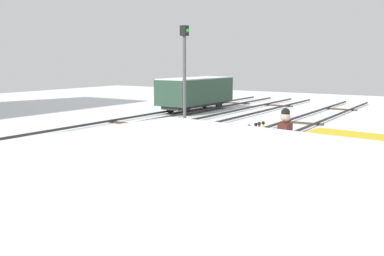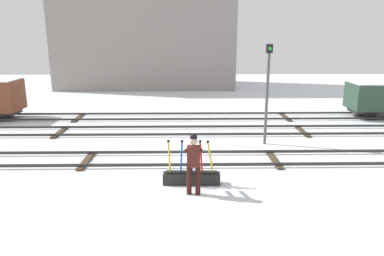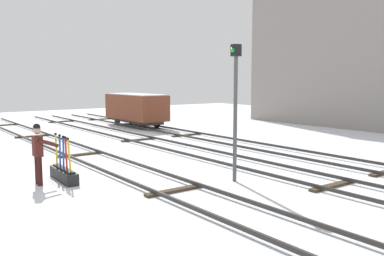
{
  "view_description": "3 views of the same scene",
  "coord_description": "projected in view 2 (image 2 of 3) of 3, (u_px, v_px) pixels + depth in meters",
  "views": [
    {
      "loc": [
        -9.32,
        -6.52,
        2.99
      ],
      "look_at": [
        1.21,
        0.29,
        1.01
      ],
      "focal_mm": 39.95,
      "sensor_mm": 36.0,
      "label": 1
    },
    {
      "loc": [
        0.19,
        -12.89,
        4.63
      ],
      "look_at": [
        0.46,
        1.87,
        0.8
      ],
      "focal_mm": 34.07,
      "sensor_mm": 36.0,
      "label": 2
    },
    {
      "loc": [
        13.01,
        -6.43,
        3.17
      ],
      "look_at": [
        1.35,
        2.19,
        1.47
      ],
      "focal_mm": 38.63,
      "sensor_mm": 36.0,
      "label": 3
    }
  ],
  "objects": [
    {
      "name": "track_main_line",
      "position": [
        181.0,
        159.0,
        13.61
      ],
      "size": [
        44.0,
        1.94,
        0.18
      ],
      "color": "#2D2B28",
      "rests_on": "ground_plane"
    },
    {
      "name": "apartment_building",
      "position": [
        146.0,
        22.0,
        32.02
      ],
      "size": [
        15.47,
        6.96,
        11.17
      ],
      "color": "gray",
      "rests_on": "ground_plane"
    },
    {
      "name": "ground_plane",
      "position": [
        181.0,
        161.0,
        13.63
      ],
      "size": [
        60.0,
        60.0,
        0.0
      ],
      "primitive_type": "plane",
      "color": "silver"
    },
    {
      "name": "rail_worker",
      "position": [
        194.0,
        160.0,
        10.6
      ],
      "size": [
        0.55,
        0.71,
        1.87
      ],
      "rotation": [
        0.0,
        0.0,
        -0.03
      ],
      "color": "#351511",
      "rests_on": "ground_plane"
    },
    {
      "name": "track_siding_near",
      "position": [
        182.0,
        131.0,
        17.52
      ],
      "size": [
        44.0,
        1.94,
        0.18
      ],
      "color": "#2D2B28",
      "rests_on": "ground_plane"
    },
    {
      "name": "switch_lever_frame",
      "position": [
        191.0,
        176.0,
        11.54
      ],
      "size": [
        1.81,
        0.41,
        1.45
      ],
      "rotation": [
        0.0,
        0.0,
        -0.03
      ],
      "color": "black",
      "rests_on": "ground_plane"
    },
    {
      "name": "track_siding_far",
      "position": [
        182.0,
        116.0,
        20.53
      ],
      "size": [
        44.0,
        1.94,
        0.18
      ],
      "color": "#2D2B28",
      "rests_on": "ground_plane"
    },
    {
      "name": "signal_post",
      "position": [
        268.0,
        85.0,
        15.16
      ],
      "size": [
        0.24,
        0.32,
        4.23
      ],
      "color": "#4C4C4C",
      "rests_on": "ground_plane"
    }
  ]
}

